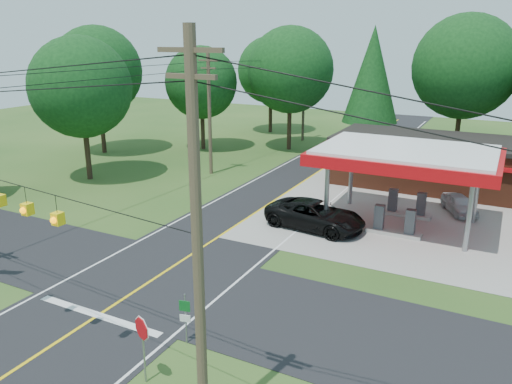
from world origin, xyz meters
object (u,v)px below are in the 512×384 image
at_px(suv_car, 315,215).
at_px(sedan_car, 459,204).
at_px(octagonal_stop_sign, 142,334).
at_px(gas_canopy, 406,158).

distance_m(suv_car, sedan_car, 10.26).
xyz_separation_m(suv_car, octagonal_stop_sign, (0.00, -16.01, 1.03)).
relative_size(sedan_car, octagonal_stop_sign, 1.43).
relative_size(suv_car, sedan_car, 1.70).
bearing_deg(suv_car, octagonal_stop_sign, -173.10).
height_order(gas_canopy, suv_car, gas_canopy).
bearing_deg(gas_canopy, suv_car, -146.31).
bearing_deg(octagonal_stop_sign, suv_car, 90.00).
relative_size(gas_canopy, sedan_car, 2.95).
bearing_deg(sedan_car, gas_canopy, -155.17).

